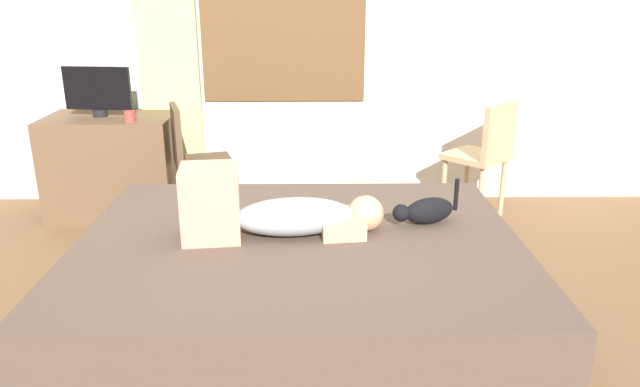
# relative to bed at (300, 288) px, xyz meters

# --- Properties ---
(ground_plane) EXTENTS (16.00, 16.00, 0.00)m
(ground_plane) POSITION_rel_bed_xyz_m (-0.12, -0.19, -0.25)
(ground_plane) COLOR brown
(back_wall_with_window) EXTENTS (6.40, 0.14, 2.90)m
(back_wall_with_window) POSITION_rel_bed_xyz_m (-0.12, 2.08, 1.20)
(back_wall_with_window) COLOR silver
(back_wall_with_window) RESTS_ON ground
(bed) EXTENTS (2.10, 1.69, 0.51)m
(bed) POSITION_rel_bed_xyz_m (0.00, 0.00, 0.00)
(bed) COLOR #997A56
(bed) RESTS_ON ground
(person_lying) EXTENTS (0.94, 0.35, 0.34)m
(person_lying) POSITION_rel_bed_xyz_m (-0.12, 0.05, 0.37)
(person_lying) COLOR #8C939E
(person_lying) RESTS_ON bed
(cat) EXTENTS (0.34, 0.19, 0.21)m
(cat) POSITION_rel_bed_xyz_m (0.62, 0.18, 0.32)
(cat) COLOR black
(cat) RESTS_ON bed
(desk) EXTENTS (0.90, 0.56, 0.74)m
(desk) POSITION_rel_bed_xyz_m (-1.39, 1.68, 0.12)
(desk) COLOR brown
(desk) RESTS_ON ground
(tv_monitor) EXTENTS (0.48, 0.10, 0.35)m
(tv_monitor) POSITION_rel_bed_xyz_m (-1.44, 1.68, 0.67)
(tv_monitor) COLOR black
(tv_monitor) RESTS_ON desk
(cup) EXTENTS (0.07, 0.07, 0.08)m
(cup) POSITION_rel_bed_xyz_m (-1.17, 1.48, 0.53)
(cup) COLOR #B23D38
(cup) RESTS_ON desk
(chair_by_desk) EXTENTS (0.47, 0.47, 0.86)m
(chair_by_desk) POSITION_rel_bed_xyz_m (-0.76, 1.43, 0.26)
(chair_by_desk) COLOR #4C3828
(chair_by_desk) RESTS_ON ground
(chair_spare) EXTENTS (0.54, 0.54, 0.86)m
(chair_spare) POSITION_rel_bed_xyz_m (1.29, 1.54, 0.26)
(chair_spare) COLOR tan
(chair_spare) RESTS_ON ground
(curtain_left) EXTENTS (0.44, 0.06, 2.30)m
(curtain_left) POSITION_rel_bed_xyz_m (-0.99, 1.96, 0.90)
(curtain_left) COLOR #ADCC75
(curtain_left) RESTS_ON ground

